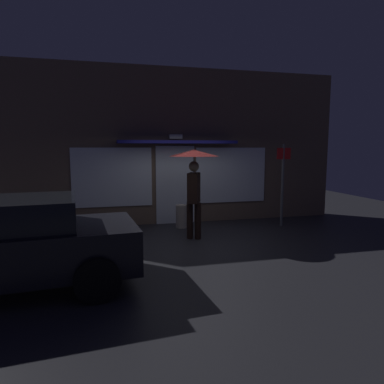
# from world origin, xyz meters

# --- Properties ---
(ground_plane) EXTENTS (18.00, 18.00, 0.00)m
(ground_plane) POSITION_xyz_m (0.00, 0.00, 0.00)
(ground_plane) COLOR #26262B
(building_facade) EXTENTS (9.80, 1.00, 4.35)m
(building_facade) POSITION_xyz_m (-0.00, 2.34, 2.15)
(building_facade) COLOR brown
(building_facade) RESTS_ON ground
(person_with_umbrella) EXTENTS (1.15, 1.15, 2.10)m
(person_with_umbrella) POSITION_xyz_m (0.09, 0.38, 1.64)
(person_with_umbrella) COLOR black
(person_with_umbrella) RESTS_ON ground
(street_sign_post) EXTENTS (0.40, 0.07, 2.24)m
(street_sign_post) POSITION_xyz_m (2.76, 1.10, 1.28)
(street_sign_post) COLOR #595B60
(street_sign_post) RESTS_ON ground
(sidewalk_bollard) EXTENTS (0.26, 0.26, 0.51)m
(sidewalk_bollard) POSITION_xyz_m (-1.63, 1.05, 0.26)
(sidewalk_bollard) COLOR #9E998E
(sidewalk_bollard) RESTS_ON ground
(sidewalk_bollard_2) EXTENTS (0.29, 0.29, 0.62)m
(sidewalk_bollard_2) POSITION_xyz_m (0.04, 1.57, 0.31)
(sidewalk_bollard_2) COLOR #B2A899
(sidewalk_bollard_2) RESTS_ON ground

